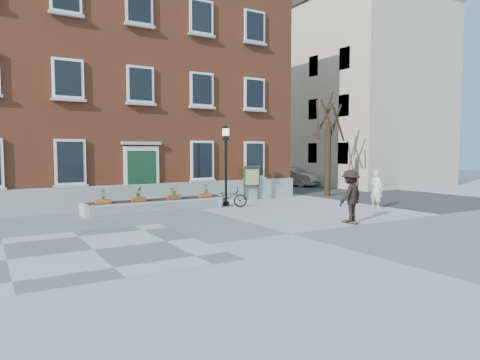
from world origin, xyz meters
TOP-DOWN VIEW (x-y plane):
  - ground at (0.00, 0.00)m, footprint 100.00×100.00m
  - checker_patch at (-6.00, 1.00)m, footprint 6.00×6.00m
  - bicycle at (1.46, 6.72)m, footprint 1.91×1.47m
  - parked_car at (11.66, 14.87)m, footprint 2.96×4.59m
  - bystander at (7.15, 2.73)m, footprint 0.45×0.67m
  - brick_building at (-2.00, 13.98)m, footprint 18.40×10.85m
  - planter_assembly at (-1.99, 7.18)m, footprint 6.20×1.12m
  - bare_tree at (9.01, 8.01)m, footprint 1.83×1.83m
  - side_street at (17.99, 19.78)m, footprint 15.20×36.00m
  - lamp_post at (1.70, 7.30)m, footprint 0.40×0.40m
  - notice_board at (4.09, 8.68)m, footprint 1.10×0.16m
  - skateboarder at (3.13, 0.45)m, footprint 1.38×1.00m

SIDE VIEW (x-z plane):
  - ground at x=0.00m, z-range 0.00..0.00m
  - checker_patch at x=-6.00m, z-range 0.00..0.01m
  - planter_assembly at x=-1.99m, z-range -0.27..0.88m
  - bicycle at x=1.46m, z-range 0.00..0.96m
  - parked_car at x=11.66m, z-range 0.00..1.43m
  - bystander at x=7.15m, z-range 0.00..1.83m
  - skateboarder at x=3.13m, z-range 0.03..2.03m
  - notice_board at x=4.09m, z-range 0.33..2.20m
  - lamp_post at x=1.70m, z-range 0.57..4.50m
  - bare_tree at x=9.01m, z-range -0.29..5.87m
  - brick_building at x=-2.00m, z-range 0.00..12.60m
  - side_street at x=17.99m, z-range -0.23..14.27m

